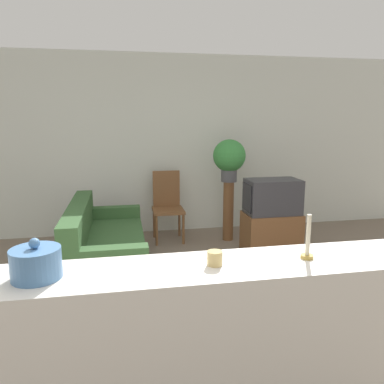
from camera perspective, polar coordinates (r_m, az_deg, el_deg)
ground_plane at (r=2.92m, az=-3.15°, el=-25.91°), size 14.00×14.00×0.00m
wall_back at (r=5.77m, az=-7.81°, el=7.02°), size 9.00×0.06×2.70m
couch at (r=4.46m, az=-13.26°, el=-8.41°), size 0.82×1.79×0.81m
tv_stand at (r=5.06m, az=11.95°, el=-6.17°), size 0.72×0.46×0.54m
television at (r=4.93m, az=12.12°, el=-0.67°), size 0.69×0.41×0.45m
wooden_chair at (r=5.47m, az=-3.77°, el=-1.67°), size 0.44×0.44×1.00m
plant_stand at (r=5.47m, az=5.55°, el=-2.88°), size 0.15×0.15×0.87m
potted_plant at (r=5.34m, az=5.71°, el=5.28°), size 0.46×0.46×0.60m
foreground_counter at (r=2.21m, az=-1.38°, el=-23.51°), size 2.81×0.44×1.01m
decorative_bowl at (r=1.97m, az=-22.67°, el=-9.96°), size 0.24×0.24×0.20m
candle_jar at (r=1.99m, az=3.50°, el=-10.03°), size 0.08×0.08×0.08m
candlestick at (r=2.16m, az=17.22°, el=-7.60°), size 0.07×0.07×0.25m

